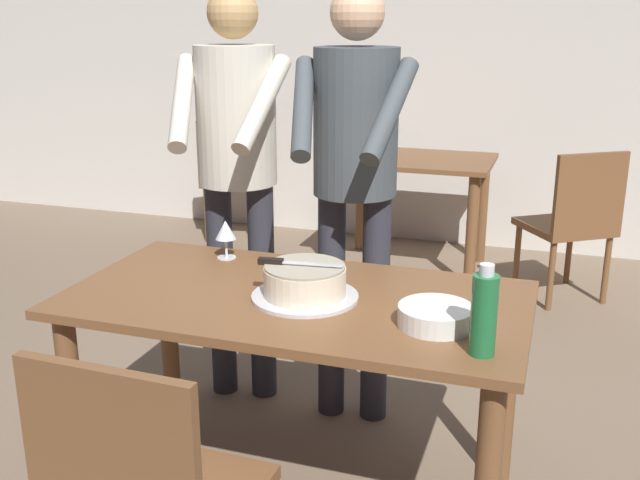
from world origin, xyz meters
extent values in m
cube|color=silver|center=(0.00, 3.25, 1.35)|extent=(10.00, 0.12, 2.70)
cube|color=brown|center=(0.00, 0.00, 0.73)|extent=(1.47, 0.77, 0.03)
cylinder|color=brown|center=(-0.66, -0.31, 0.36)|extent=(0.07, 0.07, 0.72)
cylinder|color=brown|center=(-0.66, 0.31, 0.36)|extent=(0.07, 0.07, 0.72)
cylinder|color=brown|center=(0.66, 0.31, 0.36)|extent=(0.07, 0.07, 0.72)
cylinder|color=silver|center=(0.04, -0.02, 0.76)|extent=(0.34, 0.34, 0.01)
cylinder|color=beige|center=(0.04, -0.02, 0.81)|extent=(0.26, 0.26, 0.09)
cylinder|color=#A49984|center=(0.04, -0.02, 0.86)|extent=(0.25, 0.25, 0.01)
cube|color=silver|center=(0.06, -0.01, 0.87)|extent=(0.20, 0.04, 0.00)
cube|color=black|center=(-0.07, -0.03, 0.87)|extent=(0.08, 0.03, 0.02)
cylinder|color=white|center=(0.47, -0.10, 0.76)|extent=(0.22, 0.22, 0.01)
cylinder|color=white|center=(0.47, -0.10, 0.77)|extent=(0.22, 0.22, 0.01)
cylinder|color=white|center=(0.47, -0.10, 0.78)|extent=(0.22, 0.22, 0.01)
cylinder|color=white|center=(0.47, -0.10, 0.79)|extent=(0.22, 0.22, 0.01)
cylinder|color=white|center=(0.47, -0.10, 0.80)|extent=(0.22, 0.22, 0.01)
cylinder|color=white|center=(0.47, -0.10, 0.81)|extent=(0.22, 0.22, 0.01)
cylinder|color=silver|center=(-0.37, 0.28, 0.75)|extent=(0.07, 0.07, 0.00)
cylinder|color=silver|center=(-0.37, 0.28, 0.79)|extent=(0.01, 0.01, 0.07)
cone|color=silver|center=(-0.37, 0.28, 0.86)|extent=(0.08, 0.08, 0.07)
cylinder|color=#1E6B38|center=(0.61, -0.25, 0.86)|extent=(0.07, 0.07, 0.22)
cylinder|color=silver|center=(0.61, -0.25, 0.98)|extent=(0.04, 0.04, 0.03)
cylinder|color=#2D2D38|center=(0.11, 0.61, 0.47)|extent=(0.11, 0.11, 0.95)
cylinder|color=#2D2D38|center=(-0.07, 0.60, 0.47)|extent=(0.11, 0.11, 0.95)
cylinder|color=#3F474C|center=(0.02, 0.60, 1.23)|extent=(0.32, 0.32, 0.55)
sphere|color=#D8A883|center=(0.02, 0.60, 1.62)|extent=(0.20, 0.20, 0.20)
cylinder|color=#3F474C|center=(0.19, 0.44, 1.30)|extent=(0.12, 0.42, 0.34)
cylinder|color=#3F474C|center=(-0.12, 0.41, 1.30)|extent=(0.19, 0.42, 0.34)
cylinder|color=#2D2D38|center=(-0.40, 0.65, 0.47)|extent=(0.11, 0.11, 0.95)
cylinder|color=#2D2D38|center=(-0.57, 0.62, 0.47)|extent=(0.11, 0.11, 0.95)
cylinder|color=beige|center=(-0.48, 0.63, 1.23)|extent=(0.32, 0.32, 0.55)
sphere|color=tan|center=(-0.48, 0.63, 1.62)|extent=(0.20, 0.20, 0.20)
cylinder|color=beige|center=(-0.30, 0.48, 1.30)|extent=(0.09, 0.42, 0.34)
cylinder|color=beige|center=(-0.61, 0.43, 1.30)|extent=(0.21, 0.41, 0.34)
cube|color=brown|center=(-0.10, -0.89, 0.68)|extent=(0.44, 0.04, 0.45)
cube|color=brown|center=(-0.14, 2.55, 0.72)|extent=(1.00, 0.70, 0.03)
cylinder|color=brown|center=(-0.56, 2.28, 0.35)|extent=(0.07, 0.07, 0.71)
cylinder|color=brown|center=(0.29, 2.28, 0.35)|extent=(0.07, 0.07, 0.71)
cylinder|color=brown|center=(-0.56, 2.83, 0.35)|extent=(0.07, 0.07, 0.71)
cylinder|color=brown|center=(0.29, 2.83, 0.35)|extent=(0.07, 0.07, 0.71)
cube|color=brown|center=(-1.54, 2.86, 0.43)|extent=(0.50, 0.50, 0.04)
cylinder|color=brown|center=(-1.74, 3.01, 0.21)|extent=(0.04, 0.04, 0.41)
cylinder|color=brown|center=(-1.39, 3.06, 0.21)|extent=(0.04, 0.04, 0.41)
cylinder|color=brown|center=(-1.69, 2.65, 0.21)|extent=(0.04, 0.04, 0.41)
cylinder|color=brown|center=(-1.33, 2.70, 0.21)|extent=(0.04, 0.04, 0.41)
cube|color=brown|center=(-1.50, 2.65, 0.68)|extent=(0.44, 0.10, 0.45)
cube|color=brown|center=(0.81, 2.31, 0.43)|extent=(0.61, 0.61, 0.04)
cylinder|color=brown|center=(0.56, 2.36, 0.21)|extent=(0.04, 0.04, 0.41)
cylinder|color=brown|center=(0.86, 2.56, 0.21)|extent=(0.04, 0.04, 0.41)
cylinder|color=brown|center=(0.77, 2.06, 0.21)|extent=(0.04, 0.04, 0.41)
cylinder|color=brown|center=(1.07, 2.26, 0.21)|extent=(0.04, 0.04, 0.41)
cube|color=brown|center=(0.93, 2.14, 0.68)|extent=(0.38, 0.28, 0.45)
camera|label=1|loc=(0.77, -2.07, 1.60)|focal=41.32mm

